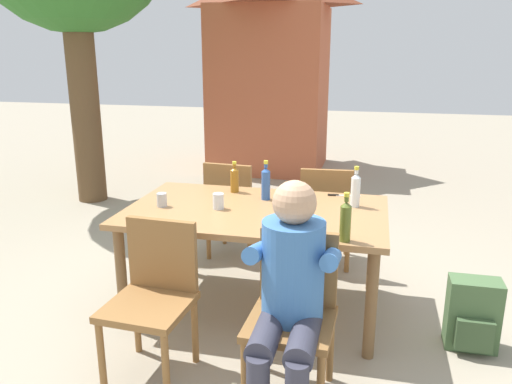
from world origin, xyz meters
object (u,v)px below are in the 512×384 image
(bottle_blue, at_px, (266,183))
(brick_kiosk, at_px, (270,66))
(bottle_olive, at_px, (345,220))
(cup_steel, at_px, (162,200))
(chair_near_right, at_px, (294,306))
(chair_near_left, at_px, (154,290))
(chair_far_left, at_px, (233,204))
(bottle_amber, at_px, (235,179))
(cup_glass, at_px, (218,201))
(backpack_by_near_side, at_px, (473,316))
(table_knife, at_px, (341,195))
(cup_terracotta, at_px, (309,228))
(bottle_clear, at_px, (356,189))
(dining_table, at_px, (256,220))
(person_in_white_shirt, at_px, (290,286))
(chair_far_right, at_px, (326,211))

(bottle_blue, bearing_deg, brick_kiosk, 101.26)
(bottle_olive, relative_size, cup_steel, 3.00)
(chair_near_right, xyz_separation_m, cup_steel, (-1.04, 0.74, 0.30))
(chair_near_left, relative_size, chair_far_left, 1.00)
(bottle_amber, distance_m, cup_glass, 0.43)
(cup_glass, height_order, backpack_by_near_side, cup_glass)
(chair_near_right, bearing_deg, table_knife, 83.44)
(bottle_blue, xyz_separation_m, cup_steel, (-0.66, -0.33, -0.08))
(chair_near_right, distance_m, cup_terracotta, 0.50)
(bottle_blue, bearing_deg, cup_glass, -132.21)
(bottle_clear, distance_m, backpack_by_near_side, 1.08)
(chair_far_left, relative_size, table_knife, 3.62)
(dining_table, height_order, cup_glass, cup_glass)
(cup_steel, bearing_deg, person_in_white_shirt, -39.12)
(table_knife, xyz_separation_m, brick_kiosk, (-1.35, 3.92, 0.79))
(bottle_amber, bearing_deg, cup_terracotta, -50.00)
(bottle_amber, bearing_deg, chair_near_right, -61.59)
(table_knife, bearing_deg, person_in_white_shirt, -96.16)
(dining_table, xyz_separation_m, chair_far_right, (0.40, 0.83, -0.17))
(bottle_blue, bearing_deg, person_in_white_shirt, -72.21)
(chair_near_left, relative_size, cup_glass, 8.03)
(bottle_olive, bearing_deg, cup_glass, 154.98)
(brick_kiosk, bearing_deg, cup_steel, -87.94)
(person_in_white_shirt, bearing_deg, dining_table, 112.78)
(cup_steel, distance_m, brick_kiosk, 4.53)
(chair_far_right, relative_size, table_knife, 3.62)
(chair_near_left, xyz_separation_m, chair_far_left, (-0.01, 1.67, 0.00))
(bottle_clear, relative_size, brick_kiosk, 0.10)
(chair_near_right, distance_m, bottle_olive, 0.57)
(chair_far_right, bearing_deg, cup_terracotta, -89.32)
(person_in_white_shirt, bearing_deg, bottle_clear, 77.35)
(brick_kiosk, bearing_deg, dining_table, -79.55)
(chair_far_right, relative_size, bottle_clear, 3.05)
(bottle_clear, bearing_deg, cup_terracotta, -110.53)
(dining_table, distance_m, bottle_clear, 0.71)
(bottle_clear, xyz_separation_m, cup_terracotta, (-0.24, -0.63, -0.08))
(bottle_olive, relative_size, table_knife, 1.19)
(chair_far_left, bearing_deg, bottle_amber, -72.16)
(chair_near_right, xyz_separation_m, bottle_blue, (-0.38, 1.07, 0.37))
(chair_far_right, xyz_separation_m, brick_kiosk, (-1.21, 3.54, 1.04))
(dining_table, xyz_separation_m, backpack_by_near_side, (1.41, -0.20, -0.44))
(bottle_olive, height_order, table_knife, bottle_olive)
(dining_table, distance_m, chair_near_right, 0.94)
(cup_terracotta, distance_m, cup_glass, 0.76)
(chair_far_left, bearing_deg, cup_glass, -80.30)
(chair_near_left, height_order, person_in_white_shirt, person_in_white_shirt)
(cup_terracotta, bearing_deg, chair_near_left, -153.20)
(person_in_white_shirt, distance_m, bottle_amber, 1.48)
(chair_near_right, distance_m, bottle_amber, 1.42)
(bottle_olive, height_order, bottle_clear, same)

